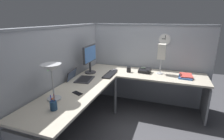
% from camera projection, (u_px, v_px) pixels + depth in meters
% --- Properties ---
extents(ground_plane, '(6.80, 6.80, 0.00)m').
position_uv_depth(ground_plane, '(121.00, 119.00, 2.99)').
color(ground_plane, '#47474C').
extents(cubicle_wall_back, '(2.57, 0.12, 1.58)m').
position_uv_depth(cubicle_wall_back, '(62.00, 77.00, 2.71)').
color(cubicle_wall_back, '#999EA8').
rests_on(cubicle_wall_back, ground).
extents(cubicle_wall_right, '(0.12, 2.37, 1.58)m').
position_uv_depth(cubicle_wall_right, '(146.00, 64.00, 3.46)').
color(cubicle_wall_right, '#999EA8').
rests_on(cubicle_wall_right, ground).
extents(desk, '(2.35, 2.15, 0.73)m').
position_uv_depth(desk, '(122.00, 89.00, 2.66)').
color(desk, beige).
rests_on(desk, ground).
extents(monitor, '(0.46, 0.20, 0.50)m').
position_uv_depth(monitor, '(90.00, 57.00, 3.04)').
color(monitor, '#38383D').
rests_on(monitor, desk).
extents(laptop, '(0.39, 0.43, 0.22)m').
position_uv_depth(laptop, '(79.00, 78.00, 2.78)').
color(laptop, '#38383D').
rests_on(laptop, desk).
extents(keyboard, '(0.43, 0.15, 0.02)m').
position_uv_depth(keyboard, '(110.00, 74.00, 3.00)').
color(keyboard, black).
rests_on(keyboard, desk).
extents(computer_mouse, '(0.06, 0.10, 0.03)m').
position_uv_depth(computer_mouse, '(115.00, 70.00, 3.24)').
color(computer_mouse, '#38383D').
rests_on(computer_mouse, desk).
extents(desk_lamp_dome, '(0.24, 0.24, 0.44)m').
position_uv_depth(desk_lamp_dome, '(51.00, 71.00, 2.01)').
color(desk_lamp_dome, '#B7BABF').
rests_on(desk_lamp_dome, desk).
extents(pen_cup, '(0.08, 0.08, 0.18)m').
position_uv_depth(pen_cup, '(53.00, 105.00, 1.85)').
color(pen_cup, navy).
rests_on(pen_cup, desk).
extents(cell_phone, '(0.12, 0.16, 0.01)m').
position_uv_depth(cell_phone, '(77.00, 93.00, 2.27)').
color(cell_phone, black).
rests_on(cell_phone, desk).
extents(office_phone, '(0.21, 0.23, 0.11)m').
position_uv_depth(office_phone, '(145.00, 71.00, 3.13)').
color(office_phone, black).
rests_on(office_phone, desk).
extents(book_stack, '(0.30, 0.23, 0.04)m').
position_uv_depth(book_stack, '(186.00, 76.00, 2.88)').
color(book_stack, '#335999').
rests_on(book_stack, desk).
extents(desk_lamp_paper, '(0.13, 0.13, 0.53)m').
position_uv_depth(desk_lamp_paper, '(162.00, 52.00, 2.97)').
color(desk_lamp_paper, '#B7BABF').
rests_on(desk_lamp_paper, desk).
extents(coffee_mug, '(0.08, 0.08, 0.10)m').
position_uv_depth(coffee_mug, '(129.00, 70.00, 3.15)').
color(coffee_mug, black).
rests_on(coffee_mug, desk).
extents(wall_clock, '(0.04, 0.22, 0.22)m').
position_uv_depth(wall_clock, '(165.00, 39.00, 3.17)').
color(wall_clock, '#B7BABF').
extents(pinned_note_leftmost, '(0.07, 0.00, 0.07)m').
position_uv_depth(pinned_note_leftmost, '(49.00, 68.00, 2.31)').
color(pinned_note_leftmost, '#8CCC99').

